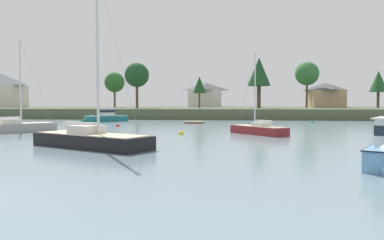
% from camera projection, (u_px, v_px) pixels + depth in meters
% --- Properties ---
extents(far_shore_bank, '(171.96, 57.07, 1.91)m').
position_uv_depth(far_shore_bank, '(195.00, 111.00, 94.14)').
color(far_shore_bank, '#4C563D').
rests_on(far_shore_bank, ground).
extents(sailboat_grey, '(7.07, 7.15, 10.12)m').
position_uv_depth(sailboat_grey, '(15.00, 130.00, 37.23)').
color(sailboat_grey, gray).
rests_on(sailboat_grey, ground).
extents(sailboat_black, '(9.24, 6.61, 12.48)m').
position_uv_depth(sailboat_black, '(91.00, 144.00, 24.68)').
color(sailboat_black, black).
rests_on(sailboat_black, ground).
extents(sailboat_maroon, '(5.31, 6.11, 8.35)m').
position_uv_depth(sailboat_maroon, '(258.00, 132.00, 35.17)').
color(sailboat_maroon, maroon).
rests_on(sailboat_maroon, ground).
extents(dinghy_wood, '(2.87, 1.55, 0.44)m').
position_uv_depth(dinghy_wood, '(194.00, 123.00, 53.96)').
color(dinghy_wood, brown).
rests_on(dinghy_wood, ground).
extents(cruiser_teal, '(7.10, 6.46, 3.89)m').
position_uv_depth(cruiser_teal, '(103.00, 119.00, 59.33)').
color(cruiser_teal, '#196B70').
rests_on(cruiser_teal, ground).
extents(mooring_buoy_yellow, '(0.50, 0.50, 0.55)m').
position_uv_depth(mooring_buoy_yellow, '(181.00, 134.00, 35.02)').
color(mooring_buoy_yellow, yellow).
rests_on(mooring_buoy_yellow, ground).
extents(mooring_buoy_green, '(0.44, 0.44, 0.50)m').
position_uv_depth(mooring_buoy_green, '(312.00, 122.00, 55.51)').
color(mooring_buoy_green, '#1E8C47').
rests_on(mooring_buoy_green, ground).
extents(mooring_buoy_red, '(0.45, 0.45, 0.50)m').
position_uv_depth(mooring_buoy_red, '(118.00, 126.00, 46.81)').
color(mooring_buoy_red, red).
rests_on(mooring_buoy_red, ground).
extents(shore_tree_left, '(5.12, 5.12, 9.00)m').
position_uv_depth(shore_tree_left, '(115.00, 82.00, 94.69)').
color(shore_tree_left, brown).
rests_on(shore_tree_left, far_shore_bank).
extents(shore_tree_inland_b, '(5.52, 5.52, 10.76)m').
position_uv_depth(shore_tree_inland_b, '(307.00, 74.00, 86.61)').
color(shore_tree_inland_b, brown).
rests_on(shore_tree_inland_b, far_shore_bank).
extents(shore_tree_right_mid, '(4.96, 4.96, 10.87)m').
position_uv_depth(shore_tree_right_mid, '(259.00, 72.00, 79.13)').
color(shore_tree_right_mid, brown).
rests_on(shore_tree_right_mid, far_shore_bank).
extents(shore_tree_center_left, '(5.39, 5.39, 10.04)m').
position_uv_depth(shore_tree_center_left, '(137.00, 75.00, 82.18)').
color(shore_tree_center_left, brown).
rests_on(shore_tree_center_left, far_shore_bank).
extents(shore_tree_center_right, '(4.06, 4.06, 8.67)m').
position_uv_depth(shore_tree_center_right, '(378.00, 82.00, 86.27)').
color(shore_tree_center_right, brown).
rests_on(shore_tree_center_right, far_shore_bank).
extents(shore_tree_center, '(2.87, 2.87, 6.79)m').
position_uv_depth(shore_tree_center, '(199.00, 85.00, 79.32)').
color(shore_tree_center, brown).
rests_on(shore_tree_center, far_shore_bank).
extents(cottage_behind_trees, '(9.72, 10.49, 6.96)m').
position_uv_depth(cottage_behind_trees, '(205.00, 94.00, 106.15)').
color(cottage_behind_trees, silver).
rests_on(cottage_behind_trees, far_shore_bank).
extents(cottage_near_water, '(9.42, 10.18, 8.46)m').
position_uv_depth(cottage_near_water, '(2.00, 90.00, 92.22)').
color(cottage_near_water, silver).
rests_on(cottage_near_water, far_shore_bank).
extents(cottage_hillside, '(7.91, 10.44, 5.98)m').
position_uv_depth(cottage_hillside, '(325.00, 95.00, 89.31)').
color(cottage_hillside, tan).
rests_on(cottage_hillside, far_shore_bank).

